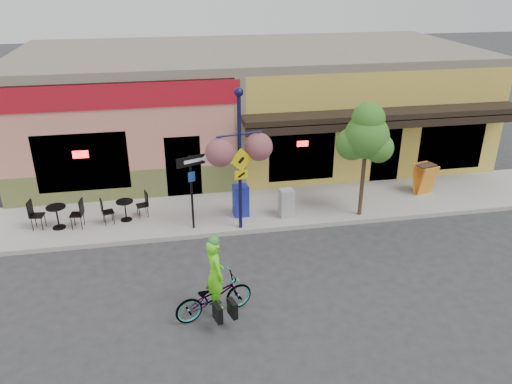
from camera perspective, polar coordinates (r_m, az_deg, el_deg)
ground at (r=15.17m, az=4.09°, el=-5.30°), size 90.00×90.00×0.00m
sidewalk at (r=16.85m, az=2.42°, el=-1.76°), size 24.00×3.00×0.15m
curb at (r=15.60m, az=3.60°, el=-4.08°), size 24.00×0.12×0.15m
building at (r=21.17m, az=-0.80°, el=10.08°), size 18.20×8.20×4.50m
bicycle at (r=11.89m, az=-4.84°, el=-11.84°), size 2.01×1.18×1.00m
cyclist_rider at (r=11.67m, az=-4.66°, el=-10.33°), size 0.58×0.73×1.75m
lamp_post at (r=14.52m, az=-1.87°, el=3.49°), size 1.48×0.86×4.34m
one_way_sign at (r=15.00m, az=-7.36°, el=-0.10°), size 0.91×0.52×2.36m
cafe_set_left at (r=16.35m, az=-21.80°, el=-2.37°), size 1.66×0.98×0.94m
cafe_set_right at (r=16.20m, az=-14.73°, el=-1.76°), size 1.57×1.08×0.86m
newspaper_box_blue at (r=15.94m, az=-1.75°, el=-0.99°), size 0.50×0.46×1.03m
newspaper_box_grey at (r=15.93m, az=3.49°, el=-1.27°), size 0.46×0.43×0.92m
street_tree at (r=15.82m, az=12.28°, el=3.56°), size 1.70×1.70×3.74m
sandwich_board at (r=18.34m, az=19.10°, el=1.21°), size 0.75×0.63×1.08m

